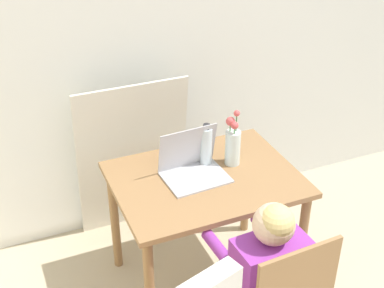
% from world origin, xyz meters
% --- Properties ---
extents(wall_back, '(6.40, 0.05, 2.50)m').
position_xyz_m(wall_back, '(0.00, 2.23, 1.25)').
color(wall_back, silver).
rests_on(wall_back, ground_plane).
extents(dining_table, '(0.96, 0.72, 0.72)m').
position_xyz_m(dining_table, '(-0.11, 1.47, 0.62)').
color(dining_table, olive).
rests_on(dining_table, ground_plane).
extents(person_seated, '(0.34, 0.44, 1.00)m').
position_xyz_m(person_seated, '(-0.11, 0.86, 0.63)').
color(person_seated, purple).
rests_on(person_seated, ground_plane).
extents(laptop, '(0.34, 0.27, 0.25)m').
position_xyz_m(laptop, '(-0.16, 1.52, 0.78)').
color(laptop, '#B2B2B7').
rests_on(laptop, dining_table).
extents(flower_vase, '(0.08, 0.08, 0.31)m').
position_xyz_m(flower_vase, '(0.08, 1.53, 0.84)').
color(flower_vase, silver).
rests_on(flower_vase, dining_table).
extents(water_bottle, '(0.06, 0.06, 0.25)m').
position_xyz_m(water_bottle, '(-0.06, 1.58, 0.84)').
color(water_bottle, silver).
rests_on(water_bottle, dining_table).
extents(cardboard_panel, '(0.69, 0.16, 1.05)m').
position_xyz_m(cardboard_panel, '(-0.32, 2.09, 0.52)').
color(cardboard_panel, silver).
rests_on(cardboard_panel, ground_plane).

